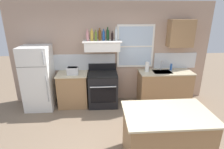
# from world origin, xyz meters

# --- Properties ---
(back_wall) EXTENTS (5.40, 0.11, 2.70)m
(back_wall) POSITION_xyz_m (0.03, 2.23, 1.35)
(back_wall) COLOR tan
(back_wall) RESTS_ON ground_plane
(refrigerator) EXTENTS (0.70, 0.72, 1.65)m
(refrigerator) POSITION_xyz_m (-1.90, 1.84, 0.82)
(refrigerator) COLOR white
(refrigerator) RESTS_ON ground_plane
(counter_left_of_stove) EXTENTS (0.79, 0.63, 0.91)m
(counter_left_of_stove) POSITION_xyz_m (-1.05, 1.90, 0.46)
(counter_left_of_stove) COLOR #9E754C
(counter_left_of_stove) RESTS_ON ground_plane
(toaster) EXTENTS (0.30, 0.20, 0.19)m
(toaster) POSITION_xyz_m (-1.02, 1.82, 1.01)
(toaster) COLOR silver
(toaster) RESTS_ON counter_left_of_stove
(stove_range) EXTENTS (0.76, 0.69, 1.09)m
(stove_range) POSITION_xyz_m (-0.25, 1.86, 0.46)
(stove_range) COLOR black
(stove_range) RESTS_ON ground_plane
(range_hood_shelf) EXTENTS (0.96, 0.52, 0.24)m
(range_hood_shelf) POSITION_xyz_m (-0.25, 1.96, 1.62)
(range_hood_shelf) COLOR white
(bottle_rose_pink) EXTENTS (0.07, 0.07, 0.29)m
(bottle_rose_pink) POSITION_xyz_m (-0.61, 1.97, 1.87)
(bottle_rose_pink) COLOR #C67F84
(bottle_rose_pink) RESTS_ON range_hood_shelf
(bottle_champagne_gold_foil) EXTENTS (0.08, 0.08, 0.29)m
(bottle_champagne_gold_foil) POSITION_xyz_m (-0.50, 1.96, 1.87)
(bottle_champagne_gold_foil) COLOR #B29333
(bottle_champagne_gold_foil) RESTS_ON range_hood_shelf
(bottle_olive_oil_square) EXTENTS (0.06, 0.06, 0.27)m
(bottle_olive_oil_square) POSITION_xyz_m (-0.40, 1.94, 1.86)
(bottle_olive_oil_square) COLOR #4C601E
(bottle_olive_oil_square) RESTS_ON range_hood_shelf
(bottle_amber_wine) EXTENTS (0.07, 0.07, 0.31)m
(bottle_amber_wine) POSITION_xyz_m (-0.31, 2.01, 1.88)
(bottle_amber_wine) COLOR brown
(bottle_amber_wine) RESTS_ON range_hood_shelf
(bottle_blue_liqueur) EXTENTS (0.07, 0.07, 0.28)m
(bottle_blue_liqueur) POSITION_xyz_m (-0.21, 2.00, 1.86)
(bottle_blue_liqueur) COLOR #1E478C
(bottle_blue_liqueur) RESTS_ON range_hood_shelf
(bottle_dark_green_wine) EXTENTS (0.07, 0.07, 0.32)m
(bottle_dark_green_wine) POSITION_xyz_m (-0.10, 2.02, 1.88)
(bottle_dark_green_wine) COLOR #143819
(bottle_dark_green_wine) RESTS_ON range_hood_shelf
(bottle_balsamic_dark) EXTENTS (0.06, 0.06, 0.23)m
(bottle_balsamic_dark) POSITION_xyz_m (0.01, 1.95, 1.84)
(bottle_balsamic_dark) COLOR black
(bottle_balsamic_dark) RESTS_ON range_hood_shelf
(bottle_clear_tall) EXTENTS (0.06, 0.06, 0.34)m
(bottle_clear_tall) POSITION_xyz_m (0.11, 1.99, 1.89)
(bottle_clear_tall) COLOR silver
(bottle_clear_tall) RESTS_ON range_hood_shelf
(counter_right_with_sink) EXTENTS (1.43, 0.63, 0.91)m
(counter_right_with_sink) POSITION_xyz_m (1.45, 1.90, 0.46)
(counter_right_with_sink) COLOR #9E754C
(counter_right_with_sink) RESTS_ON ground_plane
(sink_faucet) EXTENTS (0.03, 0.17, 0.28)m
(sink_faucet) POSITION_xyz_m (1.35, 2.00, 1.08)
(sink_faucet) COLOR silver
(sink_faucet) RESTS_ON counter_right_with_sink
(paper_towel_roll) EXTENTS (0.11, 0.11, 0.27)m
(paper_towel_roll) POSITION_xyz_m (0.93, 1.90, 1.04)
(paper_towel_roll) COLOR white
(paper_towel_roll) RESTS_ON counter_right_with_sink
(dish_soap_bottle) EXTENTS (0.06, 0.06, 0.18)m
(dish_soap_bottle) POSITION_xyz_m (1.63, 2.00, 1.00)
(dish_soap_bottle) COLOR blue
(dish_soap_bottle) RESTS_ON counter_right_with_sink
(kitchen_island) EXTENTS (1.40, 0.90, 0.91)m
(kitchen_island) POSITION_xyz_m (0.75, -0.15, 0.46)
(kitchen_island) COLOR #9E754C
(kitchen_island) RESTS_ON ground_plane
(upper_cabinet_right) EXTENTS (0.64, 0.32, 0.70)m
(upper_cabinet_right) POSITION_xyz_m (1.80, 2.04, 1.90)
(upper_cabinet_right) COLOR #9E754C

